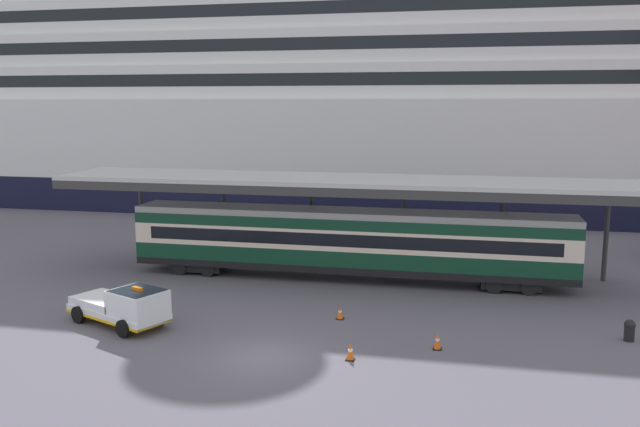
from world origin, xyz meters
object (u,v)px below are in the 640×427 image
at_px(traffic_cone_mid, 350,352).
at_px(quay_bollard, 630,329).
at_px(cruise_ship, 213,67).
at_px(service_truck, 125,306).
at_px(traffic_cone_near, 437,341).
at_px(traffic_cone_far, 340,312).
at_px(train_carriage, 348,241).

bearing_deg(traffic_cone_mid, quay_bollard, 22.55).
distance_m(cruise_ship, service_truck, 46.54).
bearing_deg(cruise_ship, traffic_cone_near, -58.30).
bearing_deg(traffic_cone_far, cruise_ship, 118.63).
xyz_separation_m(service_truck, traffic_cone_near, (14.18, 0.14, -0.63)).
height_order(service_truck, traffic_cone_near, service_truck).
height_order(traffic_cone_near, quay_bollard, quay_bollard).
bearing_deg(train_carriage, traffic_cone_far, -82.91).
bearing_deg(service_truck, traffic_cone_mid, -9.43).
relative_size(train_carriage, service_truck, 4.55).
height_order(service_truck, traffic_cone_mid, service_truck).
relative_size(traffic_cone_mid, traffic_cone_far, 1.05).
distance_m(service_truck, traffic_cone_far, 10.00).
relative_size(service_truck, traffic_cone_far, 8.36).
distance_m(service_truck, traffic_cone_mid, 10.99).
xyz_separation_m(cruise_ship, train_carriage, (20.84, -32.64, -11.69)).
height_order(cruise_ship, service_truck, cruise_ship).
xyz_separation_m(train_carriage, traffic_cone_mid, (2.25, -12.13, -1.97)).
distance_m(cruise_ship, quay_bollard, 54.54).
bearing_deg(quay_bollard, traffic_cone_far, 179.08).
distance_m(cruise_ship, traffic_cone_near, 52.15).
bearing_deg(cruise_ship, quay_bollard, -49.22).
height_order(train_carriage, service_truck, train_carriage).
bearing_deg(service_truck, train_carriage, 50.30).
height_order(traffic_cone_near, traffic_cone_mid, traffic_cone_near).
bearing_deg(traffic_cone_far, quay_bollard, -0.92).
bearing_deg(traffic_cone_near, traffic_cone_far, 147.43).
xyz_separation_m(traffic_cone_near, traffic_cone_mid, (-3.36, -1.94, -0.02)).
bearing_deg(traffic_cone_near, traffic_cone_mid, -150.02).
distance_m(train_carriage, traffic_cone_mid, 12.49).
relative_size(cruise_ship, quay_bollard, 183.43).
relative_size(cruise_ship, traffic_cone_far, 264.29).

